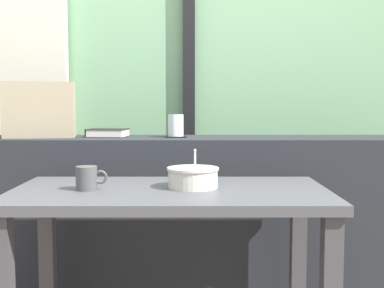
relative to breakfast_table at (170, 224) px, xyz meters
The scene contains 11 objects.
outdoor_backdrop 1.47m from the breakfast_table, 88.11° to the left, with size 4.80×0.08×2.80m, color #7AAD7F.
curtain_left_panel 1.60m from the breakfast_table, 128.92° to the left, with size 0.56×0.06×2.50m, color beige.
window_divider_post 1.36m from the breakfast_table, 86.98° to the left, with size 0.07×0.05×2.60m, color black.
dark_console_ledge 0.60m from the breakfast_table, 85.92° to the left, with size 2.80×0.35×0.88m, color #23262B.
breakfast_table is the anchor object (origin of this frame).
coaster_square 0.64m from the breakfast_table, 89.66° to the left, with size 0.10×0.10×0.01m, color black.
juice_glass 0.66m from the breakfast_table, 89.66° to the left, with size 0.07×0.07×0.10m.
closed_book 0.75m from the breakfast_table, 118.19° to the left, with size 0.20×0.16×0.04m.
throw_pillow 0.95m from the breakfast_table, 138.03° to the left, with size 0.32×0.14×0.26m, color tan.
soup_bowl 0.19m from the breakfast_table, 18.09° to the left, with size 0.19×0.19×0.15m.
ceramic_mug 0.34m from the breakfast_table, behind, with size 0.11×0.08×0.08m.
Camera 1 is at (0.04, -1.82, 1.06)m, focal length 47.28 mm.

